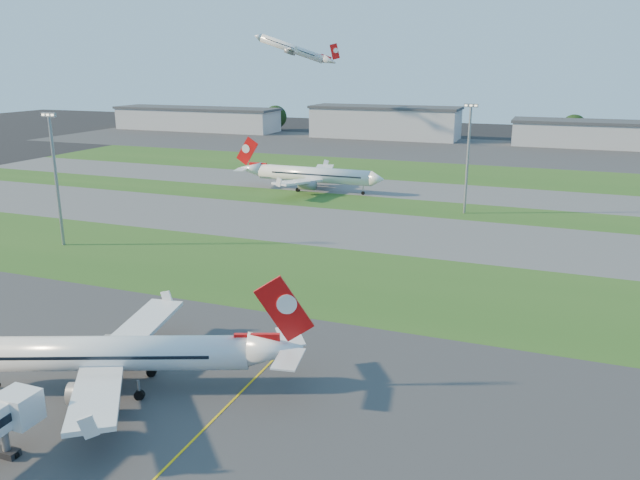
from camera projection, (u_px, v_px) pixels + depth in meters
The scene contains 21 objects.
ground at pixel (125, 451), 57.67m from camera, with size 700.00×700.00×0.00m, color black.
apron_near at pixel (125, 451), 57.67m from camera, with size 300.00×70.00×0.01m, color #333335.
grass_strip_a at pixel (323, 278), 104.39m from camera, with size 300.00×34.00×0.01m, color #29541C.
taxiway_a at pixel (378, 231), 134.04m from camera, with size 300.00×32.00×0.01m, color #515154.
grass_strip_b at pixel (405, 207), 156.50m from camera, with size 300.00×18.00×0.01m, color #29541C.
taxiway_b at pixel (423, 191), 176.27m from camera, with size 300.00×26.00×0.01m, color #515154.
grass_strip_c at pixel (444, 173), 205.91m from camera, with size 300.00×40.00×0.01m, color #29541C.
apron_far at pixel (470, 150), 259.82m from camera, with size 400.00×80.00×0.01m, color #333335.
yellow_line at pixel (171, 463), 55.95m from camera, with size 0.25×60.00×0.02m, color gold.
airliner_parked at pixel (114, 354), 67.83m from camera, with size 35.22×29.88×11.59m.
airliner_taxiing at pixel (313, 175), 174.76m from camera, with size 41.22×35.00×12.87m.
airliner_departing at pixel (293, 49), 275.77m from camera, with size 34.47×29.12×11.18m.
light_mast_west at pixel (55, 171), 119.32m from camera, with size 3.20×0.70×25.80m.
light_mast_centre at pixel (468, 152), 145.51m from camera, with size 3.20×0.70×25.80m.
hangar_far_west at pixel (197, 119), 336.82m from camera, with size 91.80×23.00×12.20m.
hangar_west at pixel (385, 122), 300.21m from camera, with size 71.40×23.00×15.20m.
hangar_east at pixel (611, 134), 266.28m from camera, with size 81.60×23.00×11.20m.
tree_far_west at pixel (149, 114), 362.20m from camera, with size 11.00×11.00×12.00m.
tree_west at pixel (276, 117), 336.24m from camera, with size 12.10×12.10×13.20m.
tree_mid_west at pixel (441, 126), 301.97m from camera, with size 9.90×9.90×10.80m.
tree_mid_east at pixel (574, 127), 283.71m from camera, with size 11.55×11.55×12.60m.
Camera 1 is at (34.84, -40.38, 34.50)m, focal length 35.00 mm.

